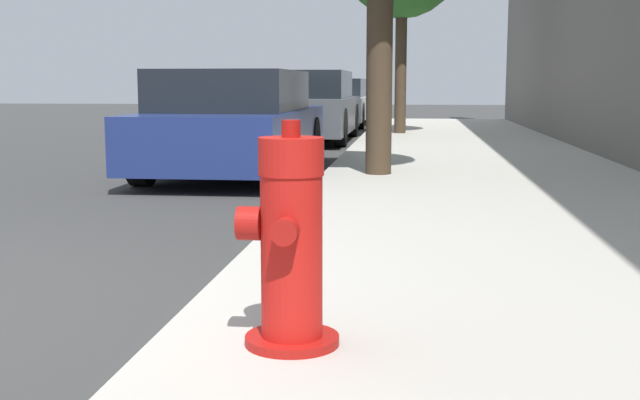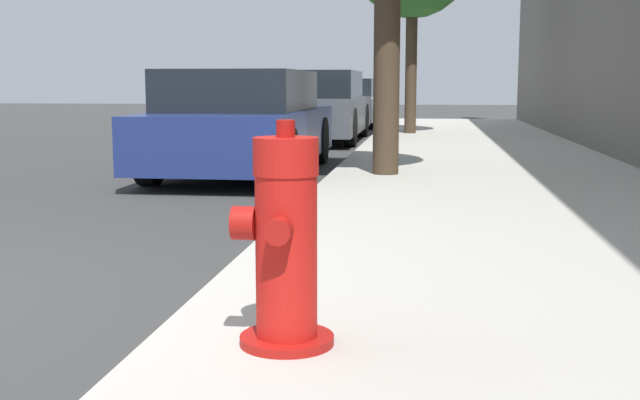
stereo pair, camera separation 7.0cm
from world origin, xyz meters
name	(u,v)px [view 1 (the left image)]	position (x,y,z in m)	size (l,w,h in m)	color
sidewalk_slab	(599,339)	(3.61, 0.00, 0.06)	(3.57, 40.00, 0.11)	#B7B2A8
fire_hydrant	(290,245)	(2.38, -0.37, 0.50)	(0.39, 0.38, 0.86)	#A91511
parked_car_near	(235,124)	(0.66, 6.37, 0.62)	(1.71, 4.31, 1.26)	navy
parked_car_mid	(305,107)	(0.74, 12.12, 0.66)	(1.83, 4.50, 1.35)	#4C5156
parked_car_far	(332,103)	(0.68, 17.82, 0.61)	(1.86, 4.45, 1.23)	silver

